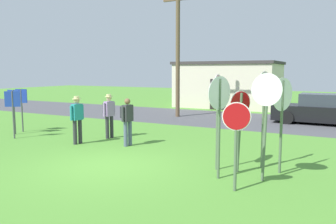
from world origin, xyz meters
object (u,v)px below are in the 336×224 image
at_px(stop_sign_rear_right, 236,132).
at_px(info_panel_middle, 22,102).
at_px(utility_pole, 178,51).
at_px(person_on_left, 77,117).
at_px(person_in_blue, 109,113).
at_px(info_panel_rightmost, 13,106).
at_px(stop_sign_leaning_left, 266,107).
at_px(stop_sign_rear_left, 219,108).
at_px(person_near_signs, 127,118).
at_px(stop_sign_nearest, 264,104).
at_px(stop_sign_center_cluster, 218,104).
at_px(info_panel_leftmost, 14,104).
at_px(stop_sign_tallest, 240,118).
at_px(parked_car_on_street, 320,110).
at_px(stop_sign_leaning_right, 282,108).

distance_m(stop_sign_rear_right, info_panel_middle, 10.72).
relative_size(utility_pole, person_on_left, 4.15).
height_order(person_on_left, person_in_blue, same).
bearing_deg(utility_pole, info_panel_rightmost, -108.05).
relative_size(stop_sign_leaning_left, stop_sign_rear_left, 1.03).
bearing_deg(person_near_signs, info_panel_rightmost, -167.97).
height_order(stop_sign_nearest, info_panel_rightmost, stop_sign_nearest).
height_order(stop_sign_leaning_left, stop_sign_rear_right, stop_sign_leaning_left).
xyz_separation_m(stop_sign_center_cluster, info_panel_rightmost, (-8.46, 0.30, -0.49)).
relative_size(stop_sign_rear_right, info_panel_rightmost, 1.06).
bearing_deg(person_on_left, person_in_blue, 75.77).
distance_m(utility_pole, person_near_signs, 8.46).
distance_m(stop_sign_leaning_left, info_panel_middle, 10.92).
relative_size(person_near_signs, info_panel_leftmost, 0.91).
relative_size(person_near_signs, info_panel_rightmost, 0.91).
height_order(person_on_left, info_panel_middle, info_panel_middle).
xyz_separation_m(stop_sign_tallest, info_panel_leftmost, (-9.82, 0.94, -0.15)).
relative_size(utility_pole, person_in_blue, 4.15).
xyz_separation_m(parked_car_on_street, person_near_signs, (-5.67, -8.67, 0.29)).
height_order(parked_car_on_street, stop_sign_nearest, stop_sign_nearest).
bearing_deg(info_panel_rightmost, stop_sign_nearest, 2.62).
bearing_deg(stop_sign_leaning_left, utility_pole, 126.38).
relative_size(stop_sign_rear_left, person_in_blue, 1.45).
distance_m(parked_car_on_street, stop_sign_leaning_right, 9.55).
bearing_deg(info_panel_middle, stop_sign_rear_right, -15.30).
height_order(stop_sign_center_cluster, info_panel_rightmost, stop_sign_center_cluster).
xyz_separation_m(person_in_blue, info_panel_leftmost, (-4.01, -1.17, 0.28)).
bearing_deg(stop_sign_center_cluster, info_panel_leftmost, 174.21).
distance_m(stop_sign_tallest, person_near_signs, 4.60).
bearing_deg(stop_sign_leaning_right, utility_pole, 129.78).
bearing_deg(stop_sign_center_cluster, person_near_signs, 161.07).
relative_size(stop_sign_tallest, person_in_blue, 1.23).
relative_size(utility_pole, stop_sign_rear_right, 3.66).
height_order(stop_sign_center_cluster, person_in_blue, stop_sign_center_cluster).
bearing_deg(person_near_signs, parked_car_on_street, 56.80).
distance_m(stop_sign_leaning_left, person_on_left, 6.99).
xyz_separation_m(stop_sign_nearest, person_on_left, (-6.60, -0.02, -0.78)).
distance_m(person_on_left, info_panel_rightmost, 2.94).
relative_size(parked_car_on_street, stop_sign_center_cluster, 1.70).
bearing_deg(stop_sign_leaning_left, info_panel_rightmost, 176.35).
bearing_deg(stop_sign_leaning_left, stop_sign_rear_left, -159.65).
xyz_separation_m(stop_sign_rear_left, info_panel_middle, (-9.73, 2.20, -0.45)).
distance_m(stop_sign_leaning_right, info_panel_leftmost, 10.78).
distance_m(parked_car_on_street, person_on_left, 11.88).
bearing_deg(utility_pole, stop_sign_rear_left, -58.91).
relative_size(person_near_signs, info_panel_middle, 0.91).
height_order(stop_sign_center_cluster, stop_sign_leaning_left, stop_sign_leaning_left).
xyz_separation_m(person_near_signs, person_in_blue, (-1.42, 0.81, 0.03)).
relative_size(stop_sign_leaning_left, person_on_left, 1.49).
xyz_separation_m(stop_sign_nearest, info_panel_middle, (-10.48, 0.76, -0.47)).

